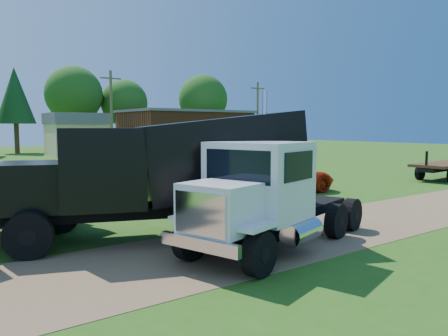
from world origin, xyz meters
TOP-DOWN VIEW (x-y plane):
  - ground at (0.00, 0.00)m, footprint 140.00×140.00m
  - dirt_track at (0.00, 0.00)m, footprint 120.00×4.20m
  - white_semi_tractor at (-4.39, -0.71)m, footprint 7.04×4.01m
  - black_dump_truck at (-5.60, 1.92)m, footprint 8.48×5.16m
  - orange_pickup at (3.15, 6.39)m, footprint 5.60×2.94m
  - spectator_b at (0.28, 6.97)m, footprint 1.18×1.10m
  - brick_building at (18.00, 40.00)m, footprint 15.40×10.40m
  - tan_shed at (4.00, 40.00)m, footprint 6.20×5.40m
  - utility_poles at (6.00, 35.00)m, footprint 42.20×0.28m
  - tree_row at (3.70, 50.15)m, footprint 56.87×13.24m

SIDE VIEW (x-z plane):
  - ground at x=0.00m, z-range 0.00..0.00m
  - dirt_track at x=0.00m, z-range 0.00..0.01m
  - orange_pickup at x=3.15m, z-range 0.00..1.50m
  - spectator_b at x=0.28m, z-range 0.00..1.93m
  - white_semi_tractor at x=-4.39m, z-range -0.66..3.51m
  - black_dump_truck at x=-5.60m, z-range 0.18..3.82m
  - tan_shed at x=4.00m, z-range 0.07..4.77m
  - brick_building at x=18.00m, z-range 0.01..5.31m
  - utility_poles at x=6.00m, z-range 0.21..9.21m
  - tree_row at x=3.70m, z-range 1.37..12.96m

